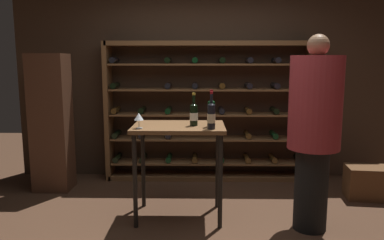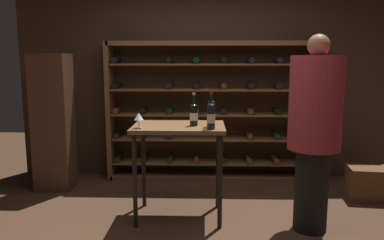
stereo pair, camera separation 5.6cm
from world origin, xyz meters
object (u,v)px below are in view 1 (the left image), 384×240
at_px(wine_rack, 209,112).
at_px(person_bystander_dark_jacket, 314,125).
at_px(display_cabinet, 51,123).
at_px(wine_bottle_red_label, 211,113).
at_px(wine_bottle_gold_foil, 194,114).
at_px(wine_glass_stemmed_right, 139,117).
at_px(wine_crate, 368,182).
at_px(wine_bottle_green_slim, 211,116).
at_px(tasting_table, 179,138).

height_order(wine_rack, person_bystander_dark_jacket, wine_rack).
distance_m(display_cabinet, wine_bottle_red_label, 2.15).
bearing_deg(wine_bottle_gold_foil, wine_glass_stemmed_right, -161.90).
bearing_deg(wine_crate, wine_bottle_green_slim, -157.28).
height_order(display_cabinet, wine_bottle_red_label, display_cabinet).
height_order(person_bystander_dark_jacket, wine_bottle_gold_foil, person_bystander_dark_jacket).
height_order(wine_bottle_red_label, wine_bottle_gold_foil, wine_bottle_red_label).
bearing_deg(wine_rack, wine_bottle_green_slim, -90.75).
bearing_deg(display_cabinet, wine_bottle_red_label, -24.92).
bearing_deg(display_cabinet, person_bystander_dark_jacket, -20.82).
height_order(person_bystander_dark_jacket, display_cabinet, person_bystander_dark_jacket).
distance_m(wine_rack, wine_bottle_gold_foil, 1.34).
relative_size(wine_rack, wine_bottle_green_slim, 7.71).
bearing_deg(wine_crate, display_cabinet, 176.06).
height_order(wine_bottle_gold_foil, wine_glass_stemmed_right, wine_bottle_gold_foil).
distance_m(tasting_table, wine_bottle_green_slim, 0.47).
bearing_deg(wine_crate, wine_rack, 158.60).
height_order(wine_crate, wine_bottle_gold_foil, wine_bottle_gold_foil).
bearing_deg(wine_rack, wine_bottle_gold_foil, -98.08).
bearing_deg(wine_glass_stemmed_right, wine_crate, 16.50).
xyz_separation_m(wine_bottle_red_label, wine_glass_stemmed_right, (-0.69, -0.12, -0.03)).
distance_m(wine_crate, wine_bottle_red_label, 2.17).
height_order(display_cabinet, wine_bottle_green_slim, display_cabinet).
bearing_deg(wine_bottle_gold_foil, wine_rack, 81.92).
xyz_separation_m(wine_rack, wine_crate, (1.85, -0.73, -0.73)).
relative_size(wine_crate, wine_bottle_gold_foil, 1.47).
bearing_deg(display_cabinet, wine_crate, -3.94).
bearing_deg(wine_crate, wine_bottle_gold_foil, -163.92).
distance_m(person_bystander_dark_jacket, wine_bottle_green_slim, 0.96).
bearing_deg(wine_rack, display_cabinet, -166.66).
distance_m(wine_crate, wine_glass_stemmed_right, 2.81).
distance_m(wine_bottle_red_label, wine_bottle_green_slim, 0.14).
height_order(tasting_table, wine_bottle_gold_foil, wine_bottle_gold_foil).
height_order(wine_rack, tasting_table, wine_rack).
distance_m(person_bystander_dark_jacket, wine_glass_stemmed_right, 1.64).
xyz_separation_m(tasting_table, display_cabinet, (-1.62, 0.83, 0.01)).
xyz_separation_m(wine_rack, wine_glass_stemmed_right, (-0.71, -1.48, 0.15)).
xyz_separation_m(tasting_table, wine_bottle_green_slim, (0.32, -0.22, 0.26)).
distance_m(display_cabinet, wine_bottle_gold_foil, 1.98).
bearing_deg(display_cabinet, tasting_table, -27.15).
xyz_separation_m(wine_rack, person_bystander_dark_jacket, (0.93, -1.56, 0.09)).
relative_size(wine_crate, display_cabinet, 0.28).
xyz_separation_m(wine_rack, wine_bottle_red_label, (-0.01, -1.36, 0.18)).
relative_size(wine_rack, wine_bottle_red_label, 7.59).
height_order(wine_bottle_green_slim, wine_glass_stemmed_right, wine_bottle_green_slim).
xyz_separation_m(wine_bottle_green_slim, wine_glass_stemmed_right, (-0.69, 0.03, -0.02)).
xyz_separation_m(wine_bottle_gold_foil, wine_glass_stemmed_right, (-0.52, -0.17, -0.01)).
xyz_separation_m(wine_rack, tasting_table, (-0.34, -1.29, -0.09)).
distance_m(wine_rack, wine_bottle_red_label, 1.38).
bearing_deg(wine_bottle_red_label, wine_bottle_green_slim, -92.03).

